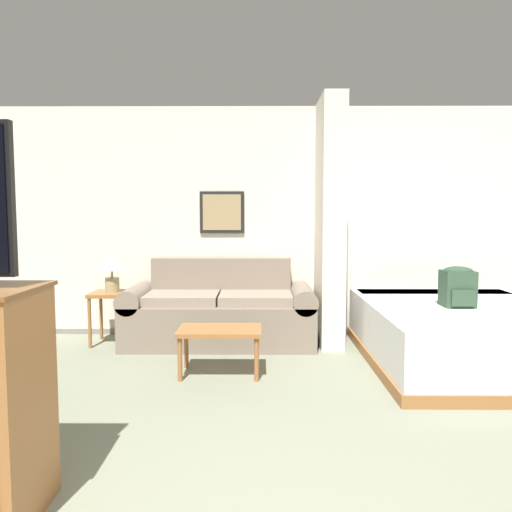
# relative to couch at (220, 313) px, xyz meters

# --- Properties ---
(wall_back) EXTENTS (7.11, 0.16, 2.60)m
(wall_back) POSITION_rel_couch_xyz_m (0.54, 0.48, 0.96)
(wall_back) COLOR silver
(wall_back) RESTS_ON ground_plane
(wall_partition_pillar) EXTENTS (0.24, 0.77, 2.60)m
(wall_partition_pillar) POSITION_rel_couch_xyz_m (1.18, 0.04, 0.97)
(wall_partition_pillar) COLOR silver
(wall_partition_pillar) RESTS_ON ground_plane
(couch) EXTENTS (2.03, 0.84, 0.90)m
(couch) POSITION_rel_couch_xyz_m (0.00, 0.00, 0.00)
(couch) COLOR gray
(couch) RESTS_ON ground_plane
(coffee_table) EXTENTS (0.72, 0.45, 0.41)m
(coffee_table) POSITION_rel_couch_xyz_m (0.08, -1.05, 0.02)
(coffee_table) COLOR #996033
(coffee_table) RESTS_ON ground_plane
(side_table) EXTENTS (0.44, 0.44, 0.56)m
(side_table) POSITION_rel_couch_xyz_m (-1.15, -0.02, 0.13)
(side_table) COLOR #996033
(side_table) RESTS_ON ground_plane
(table_lamp) EXTENTS (0.28, 0.28, 0.44)m
(table_lamp) POSITION_rel_couch_xyz_m (-1.15, -0.02, 0.52)
(table_lamp) COLOR tan
(table_lamp) RESTS_ON side_table
(bed) EXTENTS (1.78, 2.20, 0.55)m
(bed) POSITION_rel_couch_xyz_m (2.33, -0.71, -0.06)
(bed) COLOR #996033
(bed) RESTS_ON ground_plane
(backpack) EXTENTS (0.27, 0.26, 0.37)m
(backpack) POSITION_rel_couch_xyz_m (2.24, -0.77, 0.40)
(backpack) COLOR #2D4733
(backpack) RESTS_ON bed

